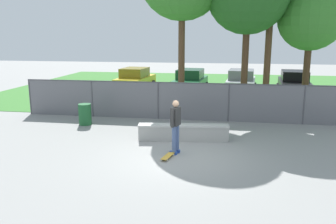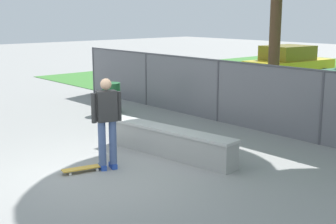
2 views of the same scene
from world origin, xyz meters
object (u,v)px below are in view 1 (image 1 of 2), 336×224
car_yellow (135,79)px  trash_bin (85,114)px  tree_far (311,18)px  car_black (294,83)px  car_silver (241,82)px  car_green (190,81)px  skateboarder (176,124)px  skateboard (168,156)px  concrete_ledge (183,132)px

car_yellow → trash_bin: size_ratio=4.65×
tree_far → car_yellow: tree_far is taller
tree_far → trash_bin: size_ratio=6.71×
tree_far → car_black: (0.62, 5.83, -3.85)m
tree_far → car_silver: tree_far is taller
tree_far → car_black: bearing=83.9°
car_green → car_silver: (3.43, 0.26, 0.00)m
car_green → car_silver: size_ratio=1.00×
car_green → tree_far: bearing=-42.9°
car_silver → car_black: (3.41, -0.21, 0.00)m
trash_bin → skateboarder: bearing=-35.1°
skateboard → car_silver: (2.89, 13.26, 0.77)m
skateboarder → car_green: (-0.71, 12.52, -0.17)m
skateboarder → car_silver: skateboarder is taller
concrete_ledge → car_green: (-0.80, 11.01, 0.53)m
concrete_ledge → tree_far: bearing=44.0°
concrete_ledge → car_silver: size_ratio=0.79×
skateboarder → car_black: bearing=64.0°
car_green → trash_bin: car_green is taller
skateboard → car_green: size_ratio=0.19×
car_yellow → skateboarder: bearing=-69.9°
car_black → car_yellow: bearing=178.4°
skateboard → car_black: bearing=64.2°
car_silver → car_black: same height
car_yellow → car_black: (10.83, -0.31, 0.00)m
skateboard → car_yellow: car_yellow is taller
skateboarder → trash_bin: (-4.51, 3.17, -0.54)m
skateboard → car_green: 13.04m
concrete_ledge → car_silver: (2.63, 11.26, 0.53)m
concrete_ledge → skateboard: (-0.27, -2.00, -0.24)m
car_silver → trash_bin: size_ratio=4.65×
car_green → car_black: (6.84, 0.05, 0.00)m
car_green → skateboarder: bearing=-86.7°
car_green → car_black: size_ratio=1.00×
concrete_ledge → trash_bin: trash_bin is taller
car_silver → tree_far: bearing=-65.2°
tree_far → car_black: tree_far is taller
concrete_ledge → car_yellow: size_ratio=0.79×
skateboarder → skateboard: (-0.18, -0.48, -0.94)m
skateboarder → tree_far: (5.50, 6.74, 3.68)m
skateboard → trash_bin: 5.68m
tree_far → car_yellow: size_ratio=1.44×
concrete_ledge → skateboard: 2.03m
concrete_ledge → car_green: car_green is taller
car_silver → trash_bin: (-7.22, -9.61, -0.37)m
car_green → trash_bin: (-3.79, -9.35, -0.37)m
skateboard → trash_bin: size_ratio=0.88×
concrete_ledge → car_yellow: (-4.80, 11.36, 0.53)m
skateboard → concrete_ledge: bearing=82.4°
skateboard → tree_far: size_ratio=0.13×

